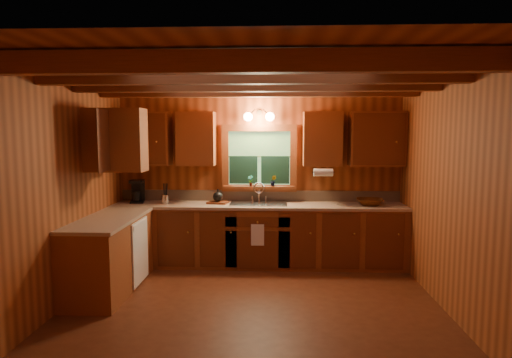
{
  "coord_description": "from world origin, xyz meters",
  "views": [
    {
      "loc": [
        0.25,
        -4.75,
        1.94
      ],
      "look_at": [
        0.0,
        0.8,
        1.35
      ],
      "focal_mm": 31.1,
      "sensor_mm": 36.0,
      "label": 1
    }
  ],
  "objects_px": {
    "wicker_basket": "(370,202)",
    "cutting_board": "(218,202)",
    "sink": "(259,207)",
    "coffee_maker": "(137,191)"
  },
  "relations": [
    {
      "from": "wicker_basket",
      "to": "cutting_board",
      "type": "bearing_deg",
      "value": 178.31
    },
    {
      "from": "cutting_board",
      "to": "coffee_maker",
      "type": "bearing_deg",
      "value": -169.58
    },
    {
      "from": "cutting_board",
      "to": "wicker_basket",
      "type": "bearing_deg",
      "value": 10.96
    },
    {
      "from": "sink",
      "to": "wicker_basket",
      "type": "distance_m",
      "value": 1.59
    },
    {
      "from": "sink",
      "to": "wicker_basket",
      "type": "bearing_deg",
      "value": -1.44
    },
    {
      "from": "sink",
      "to": "coffee_maker",
      "type": "relative_size",
      "value": 2.44
    },
    {
      "from": "sink",
      "to": "cutting_board",
      "type": "distance_m",
      "value": 0.6
    },
    {
      "from": "cutting_board",
      "to": "wicker_basket",
      "type": "height_order",
      "value": "wicker_basket"
    },
    {
      "from": "coffee_maker",
      "to": "cutting_board",
      "type": "bearing_deg",
      "value": -13.94
    },
    {
      "from": "coffee_maker",
      "to": "cutting_board",
      "type": "distance_m",
      "value": 1.22
    }
  ]
}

